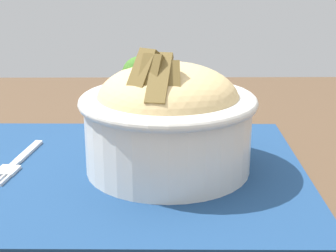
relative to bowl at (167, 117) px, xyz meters
The scene contains 4 objects.
table 0.12m from the bowl, 40.34° to the left, with size 1.28×0.99×0.74m.
placemat 0.08m from the bowl, ahead, with size 0.41×0.33×0.00m, color navy.
bowl is the anchor object (origin of this frame).
fork 0.18m from the bowl, ahead, with size 0.03×0.13×0.00m.
Camera 1 is at (-0.01, 0.51, 0.97)m, focal length 54.29 mm.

